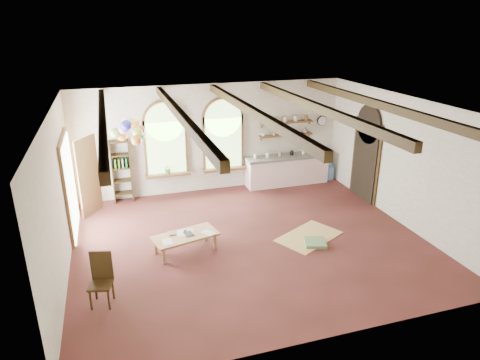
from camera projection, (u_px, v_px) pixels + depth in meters
name	position (u px, v px, depth m)	size (l,w,h in m)	color
floor	(250.00, 241.00, 10.10)	(8.00, 8.00, 0.00)	maroon
ceiling_beams	(251.00, 111.00, 9.01)	(6.20, 6.80, 0.18)	#3A2912
window_left	(166.00, 142.00, 12.20)	(1.30, 0.28, 2.20)	brown
window_right	(223.00, 137.00, 12.67)	(1.30, 0.28, 2.20)	brown
left_doorway	(70.00, 187.00, 10.21)	(0.10, 1.90, 2.50)	brown
right_doorway	(365.00, 162.00, 12.15)	(0.10, 1.30, 2.40)	black
kitchen_counter	(287.00, 170.00, 13.43)	(2.68, 0.62, 0.94)	white
wall_shelf_lower	(286.00, 135.00, 13.21)	(1.70, 0.24, 0.04)	brown
wall_shelf_upper	(286.00, 122.00, 13.07)	(1.70, 0.24, 0.04)	brown
wall_clock	(322.00, 121.00, 13.50)	(0.32, 0.32, 0.04)	black
bookshelf	(121.00, 171.00, 12.00)	(0.53, 0.32, 1.80)	#3A2912
coffee_table	(185.00, 237.00, 9.52)	(1.55, 0.98, 0.41)	#B47752
side_chair	(102.00, 290.00, 7.78)	(0.49, 0.49, 1.00)	#3A2912
floor_mat	(309.00, 236.00, 10.28)	(1.54, 0.95, 0.02)	#D8BD6C
floor_cushion	(315.00, 243.00, 9.92)	(0.48, 0.48, 0.08)	#65865C
water_jug_a	(328.00, 172.00, 13.91)	(0.30, 0.30, 0.57)	#6093CE
water_jug_b	(330.00, 172.00, 13.94)	(0.29, 0.29, 0.55)	#6093CE
balloon_cluster	(130.00, 131.00, 10.54)	(0.86, 0.96, 1.16)	silver
table_book	(169.00, 233.00, 9.55)	(0.16, 0.23, 0.02)	olive
tablet	(189.00, 234.00, 9.54)	(0.18, 0.26, 0.01)	black
potted_plant_left	(168.00, 169.00, 12.38)	(0.27, 0.23, 0.30)	#598C4C
potted_plant_right	(224.00, 163.00, 12.85)	(0.27, 0.23, 0.30)	#598C4C
shelf_cup_a	(263.00, 135.00, 12.98)	(0.12, 0.10, 0.10)	white
shelf_cup_b	(274.00, 134.00, 13.08)	(0.10, 0.10, 0.09)	beige
shelf_bowl_a	(285.00, 134.00, 13.18)	(0.22, 0.22, 0.05)	beige
shelf_bowl_b	(295.00, 133.00, 13.28)	(0.20, 0.20, 0.06)	#8C664C
shelf_vase	(305.00, 130.00, 13.35)	(0.18, 0.18, 0.19)	slate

